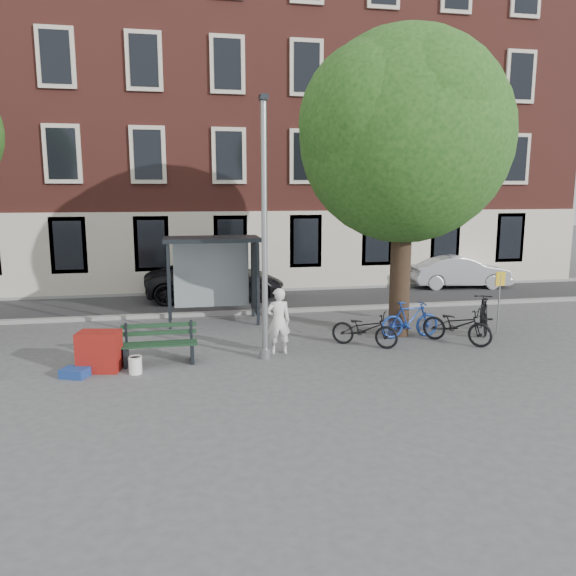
% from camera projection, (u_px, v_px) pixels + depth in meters
% --- Properties ---
extents(ground, '(90.00, 90.00, 0.00)m').
position_uv_depth(ground, '(265.00, 358.00, 13.56)').
color(ground, '#4C4C4F').
rests_on(ground, ground).
extents(road, '(40.00, 4.00, 0.01)m').
position_uv_depth(road, '(236.00, 302.00, 20.33)').
color(road, '#28282B').
rests_on(road, ground).
extents(curb_near, '(40.00, 0.25, 0.12)m').
position_uv_depth(curb_near, '(242.00, 312.00, 18.39)').
color(curb_near, gray).
rests_on(curb_near, ground).
extents(curb_far, '(40.00, 0.25, 0.12)m').
position_uv_depth(curb_far, '(231.00, 291.00, 22.25)').
color(curb_far, gray).
rests_on(curb_far, ground).
extents(building_row, '(30.00, 8.00, 14.00)m').
position_uv_depth(building_row, '(220.00, 122.00, 24.93)').
color(building_row, brown).
rests_on(building_row, ground).
extents(lamppost, '(0.28, 0.35, 6.11)m').
position_uv_depth(lamppost, '(265.00, 243.00, 13.08)').
color(lamppost, '#9EA0A3').
rests_on(lamppost, ground).
extents(tree_right, '(5.76, 5.60, 8.20)m').
position_uv_depth(tree_right, '(407.00, 128.00, 14.68)').
color(tree_right, black).
rests_on(tree_right, ground).
extents(bus_shelter, '(2.85, 1.45, 2.62)m').
position_uv_depth(bus_shelter, '(225.00, 260.00, 17.09)').
color(bus_shelter, '#1E2328').
rests_on(bus_shelter, ground).
extents(painter, '(0.62, 0.42, 1.65)m').
position_uv_depth(painter, '(278.00, 321.00, 13.82)').
color(painter, white).
rests_on(painter, ground).
extents(bench, '(1.76, 0.60, 0.90)m').
position_uv_depth(bench, '(159.00, 346.00, 13.14)').
color(bench, '#1E2328').
rests_on(bench, ground).
extents(bike_a, '(1.80, 1.50, 0.93)m').
position_uv_depth(bike_a, '(365.00, 329.00, 14.53)').
color(bike_a, black).
rests_on(bike_a, ground).
extents(bike_b, '(1.72, 0.56, 1.02)m').
position_uv_depth(bike_b, '(410.00, 320.00, 15.37)').
color(bike_b, navy).
rests_on(bike_b, ground).
extents(bike_c, '(1.75, 1.85, 0.99)m').
position_uv_depth(bike_c, '(457.00, 325.00, 14.81)').
color(bike_c, black).
rests_on(bike_c, ground).
extents(bike_d, '(1.17, 1.81, 1.06)m').
position_uv_depth(bike_d, '(484.00, 314.00, 15.96)').
color(bike_d, black).
rests_on(bike_d, ground).
extents(car_dark, '(5.14, 2.42, 1.42)m').
position_uv_depth(car_dark, '(215.00, 280.00, 20.85)').
color(car_dark, black).
rests_on(car_dark, ground).
extents(car_silver, '(4.17, 1.84, 1.33)m').
position_uv_depth(car_silver, '(460.00, 272.00, 23.34)').
color(car_silver, '#AFB1B7').
rests_on(car_silver, ground).
extents(red_stand, '(0.99, 0.75, 0.90)m').
position_uv_depth(red_stand, '(99.00, 351.00, 12.56)').
color(red_stand, maroon).
rests_on(red_stand, ground).
extents(blue_crate, '(0.66, 0.58, 0.20)m').
position_uv_depth(blue_crate, '(75.00, 373.00, 12.16)').
color(blue_crate, navy).
rests_on(blue_crate, ground).
extents(bucket_a, '(0.31, 0.31, 0.36)m').
position_uv_depth(bucket_a, '(136.00, 364.00, 12.52)').
color(bucket_a, silver).
rests_on(bucket_a, ground).
extents(bucket_c, '(0.29, 0.29, 0.36)m').
position_uv_depth(bucket_c, '(135.00, 366.00, 12.39)').
color(bucket_c, white).
rests_on(bucket_c, ground).
extents(notice_sign, '(0.31, 0.06, 1.77)m').
position_uv_depth(notice_sign, '(500.00, 290.00, 15.71)').
color(notice_sign, '#9EA0A3').
rests_on(notice_sign, ground).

